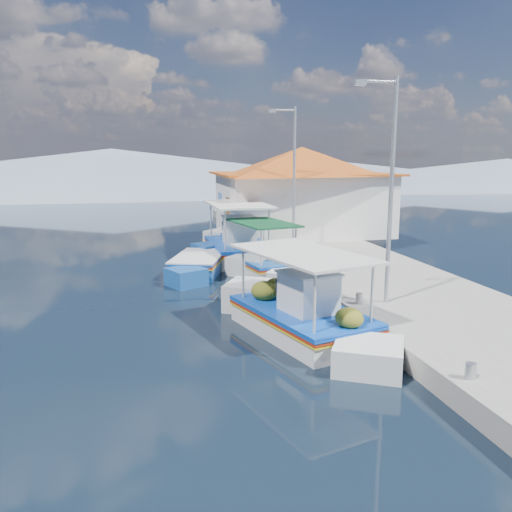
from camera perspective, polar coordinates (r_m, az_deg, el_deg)
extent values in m
plane|color=black|center=(11.97, -2.19, -11.25)|extent=(160.00, 160.00, 0.00)
cube|color=gray|center=(19.13, 12.09, -2.17)|extent=(5.00, 44.00, 0.50)
cylinder|color=#A5A8AD|center=(10.52, 22.30, -11.49)|extent=(0.20, 0.20, 0.30)
cylinder|color=#A5A8AD|center=(14.65, 11.15, -4.56)|extent=(0.20, 0.20, 0.30)
cylinder|color=#A5A8AD|center=(20.14, 4.32, -0.13)|extent=(0.20, 0.20, 0.30)
cylinder|color=#A5A8AD|center=(25.85, 0.46, 2.38)|extent=(0.20, 0.20, 0.30)
cube|color=silver|center=(13.53, 4.98, -7.70)|extent=(3.05, 4.39, 0.87)
cube|color=silver|center=(16.02, 4.79, -4.30)|extent=(1.97, 1.97, 0.96)
cube|color=silver|center=(11.14, 5.26, -11.91)|extent=(1.92, 1.92, 0.83)
cube|color=#0D46B2|center=(13.40, 5.01, -6.06)|extent=(3.14, 4.52, 0.06)
cube|color=#9F240D|center=(13.43, 5.01, -6.36)|extent=(3.14, 4.52, 0.05)
cube|color=yellow|center=(13.44, 5.00, -6.62)|extent=(3.14, 4.52, 0.04)
cube|color=#0D46B2|center=(13.38, 5.02, -5.80)|extent=(3.15, 4.48, 0.05)
cube|color=brown|center=(13.39, 5.01, -5.91)|extent=(2.88, 4.26, 0.05)
cube|color=silver|center=(12.99, 5.08, -4.14)|extent=(1.40, 1.46, 1.01)
cube|color=silver|center=(12.86, 5.12, -1.89)|extent=(1.52, 1.57, 0.06)
cylinder|color=beige|center=(14.83, 1.81, -1.28)|extent=(0.06, 0.06, 1.47)
cylinder|color=beige|center=(14.87, 8.04, -1.35)|extent=(0.06, 0.06, 1.47)
cylinder|color=beige|center=(11.59, 1.24, -4.79)|extent=(0.06, 0.06, 1.47)
cylinder|color=beige|center=(11.63, 9.24, -4.87)|extent=(0.06, 0.06, 1.47)
cube|color=silver|center=(13.04, 5.12, 0.27)|extent=(3.15, 4.41, 0.06)
ellipsoid|color=#505015|center=(14.55, 3.48, -3.44)|extent=(0.70, 0.77, 0.52)
ellipsoid|color=#505015|center=(15.02, 5.94, -3.19)|extent=(0.59, 0.65, 0.44)
ellipsoid|color=#505015|center=(11.76, 6.10, -7.17)|extent=(0.62, 0.69, 0.47)
sphere|color=#E54007|center=(13.80, 8.83, -2.54)|extent=(0.37, 0.37, 0.37)
cube|color=silver|center=(20.09, 0.72, -1.47)|extent=(2.35, 3.50, 0.82)
cube|color=silver|center=(22.18, 0.58, 0.00)|extent=(1.72, 1.72, 0.91)
cube|color=silver|center=(18.05, 0.90, -2.90)|extent=(1.67, 1.67, 0.78)
cube|color=#0D46B2|center=(20.01, 0.73, -0.40)|extent=(2.42, 3.60, 0.05)
cube|color=#9F240D|center=(20.02, 0.73, -0.60)|extent=(2.42, 3.60, 0.04)
cube|color=yellow|center=(20.04, 0.73, -0.77)|extent=(2.42, 3.60, 0.03)
cube|color=#184A91|center=(20.00, 0.73, -0.23)|extent=(2.43, 3.58, 0.04)
cube|color=brown|center=(20.00, 0.73, -0.31)|extent=(2.20, 3.41, 0.04)
cylinder|color=beige|center=(21.21, -1.23, 2.24)|extent=(0.06, 0.06, 1.38)
cylinder|color=beige|center=(21.24, 2.50, 2.24)|extent=(0.06, 0.06, 1.38)
cylinder|color=beige|center=(18.54, -1.30, 0.96)|extent=(0.06, 0.06, 1.38)
cylinder|color=beige|center=(18.58, 2.97, 0.97)|extent=(0.06, 0.06, 1.38)
cube|color=#0D4322|center=(19.78, 0.74, 3.62)|extent=(2.43, 3.52, 0.06)
cube|color=#184A91|center=(20.45, -6.22, -1.27)|extent=(2.60, 3.51, 0.87)
cube|color=#184A91|center=(22.30, -8.56, -0.01)|extent=(1.59, 1.59, 0.97)
cube|color=#184A91|center=(18.68, -3.52, -2.41)|extent=(1.55, 1.55, 0.83)
cube|color=#0D46B2|center=(20.37, -6.24, -0.16)|extent=(2.67, 3.61, 0.06)
cube|color=#9F240D|center=(20.38, -6.24, -0.36)|extent=(2.67, 3.61, 0.05)
cube|color=yellow|center=(20.39, -6.23, -0.54)|extent=(2.67, 3.61, 0.04)
cube|color=silver|center=(20.35, -6.25, 0.02)|extent=(2.68, 3.59, 0.05)
cube|color=brown|center=(20.36, -6.25, -0.06)|extent=(2.45, 3.41, 0.05)
cube|color=silver|center=(22.74, -1.95, 0.12)|extent=(2.32, 4.32, 1.01)
cube|color=silver|center=(25.49, -3.00, 1.58)|extent=(2.27, 2.27, 1.11)
cube|color=silver|center=(20.08, -0.66, -1.34)|extent=(2.20, 2.20, 0.95)
cube|color=#0D46B2|center=(22.66, -1.96, 1.27)|extent=(2.39, 4.45, 0.06)
cube|color=#9F240D|center=(22.68, -1.96, 1.06)|extent=(2.39, 4.45, 0.05)
cube|color=yellow|center=(22.69, -1.96, 0.88)|extent=(2.39, 4.45, 0.04)
cube|color=#0D46B2|center=(22.65, -1.96, 1.46)|extent=(2.41, 4.41, 0.05)
cube|color=brown|center=(22.65, -1.96, 1.38)|extent=(2.14, 4.23, 0.05)
cube|color=silver|center=(22.25, -1.84, 2.73)|extent=(1.25, 1.40, 1.17)
cube|color=silver|center=(22.17, -1.85, 4.27)|extent=(1.37, 1.51, 0.06)
cylinder|color=beige|center=(24.17, -4.76, 3.99)|extent=(0.07, 0.07, 1.70)
cylinder|color=beige|center=(24.44, -0.60, 4.10)|extent=(0.07, 0.07, 1.70)
cylinder|color=beige|center=(20.64, -3.60, 2.80)|extent=(0.07, 0.07, 1.70)
cylinder|color=beige|center=(20.95, 1.24, 2.94)|extent=(0.07, 0.07, 1.70)
cube|color=silver|center=(22.43, -1.99, 5.66)|extent=(2.43, 4.32, 0.07)
cube|color=silver|center=(27.27, 4.93, 5.65)|extent=(8.00, 6.00, 3.00)
cube|color=#AA4917|center=(27.17, 4.99, 8.90)|extent=(8.64, 6.48, 0.10)
pyramid|color=#AA4917|center=(27.16, 5.01, 10.27)|extent=(10.49, 10.49, 1.40)
cube|color=brown|center=(25.43, -3.01, 4.15)|extent=(0.06, 1.00, 2.00)
cube|color=#0D46B2|center=(27.82, -3.89, 5.98)|extent=(0.06, 1.20, 0.90)
cylinder|color=#A5A8AD|center=(14.51, 14.48, 6.59)|extent=(0.12, 0.12, 6.00)
cylinder|color=#A5A8AD|center=(14.37, 13.18, 18.01)|extent=(1.00, 0.08, 0.08)
cube|color=#A5A8AD|center=(14.16, 11.26, 17.99)|extent=(0.30, 0.14, 0.14)
cylinder|color=#A5A8AD|center=(22.89, 4.16, 8.40)|extent=(0.12, 0.12, 6.00)
cylinder|color=#A5A8AD|center=(22.80, 3.02, 15.58)|extent=(1.00, 0.08, 0.08)
cube|color=#A5A8AD|center=(22.67, 1.75, 15.48)|extent=(0.30, 0.14, 0.14)
cone|color=gray|center=(67.00, -15.35, 8.85)|extent=(96.00, 96.00, 5.50)
cone|color=gray|center=(72.19, 9.47, 8.54)|extent=(76.80, 76.80, 3.80)
cone|color=gray|center=(84.76, 25.52, 8.11)|extent=(89.60, 89.60, 4.20)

